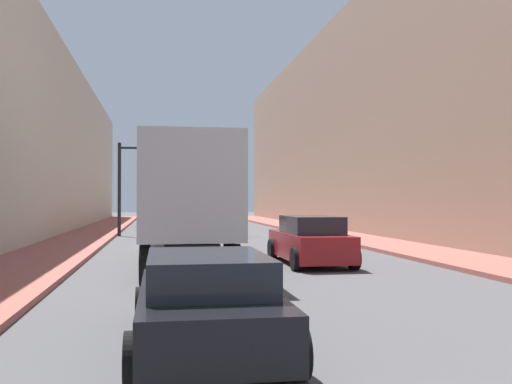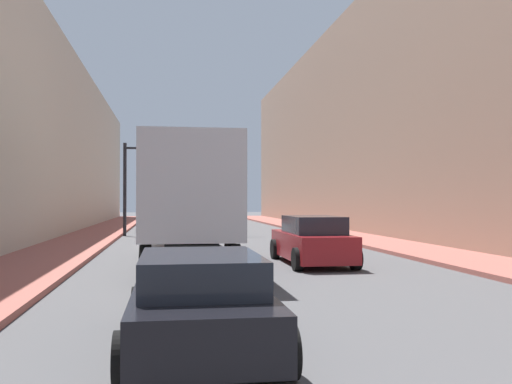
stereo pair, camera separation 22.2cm
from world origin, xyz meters
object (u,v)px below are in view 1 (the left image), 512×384
semi_truck (181,198)px  traffic_signal_gantry (154,169)px  suv_car (310,241)px  sedan_car (206,302)px

semi_truck → traffic_signal_gantry: traffic_signal_gantry is taller
semi_truck → suv_car: (4.16, -2.03, -1.41)m
sedan_car → traffic_signal_gantry: size_ratio=0.67×
semi_truck → sedan_car: semi_truck is taller
sedan_car → traffic_signal_gantry: traffic_signal_gantry is taller
semi_truck → traffic_signal_gantry: (-1.10, 13.95, 1.80)m
semi_truck → sedan_car: 12.28m
sedan_car → suv_car: (4.27, 10.15, 0.11)m
semi_truck → sedan_car: size_ratio=3.13×
sedan_car → traffic_signal_gantry: bearing=92.2°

